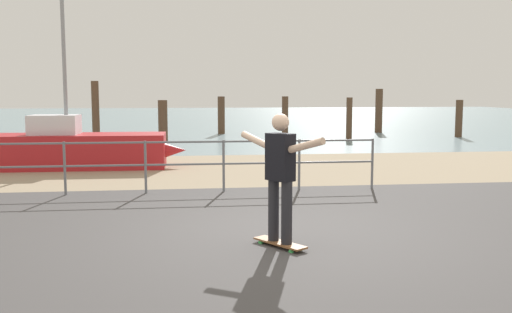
# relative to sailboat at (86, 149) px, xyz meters

# --- Properties ---
(ground_plane) EXTENTS (24.00, 10.00, 0.04)m
(ground_plane) POSITION_rel_sailboat_xyz_m (3.77, -8.56, -0.52)
(ground_plane) COLOR #474444
(ground_plane) RESTS_ON ground
(beach_strip) EXTENTS (24.00, 6.00, 0.04)m
(beach_strip) POSITION_rel_sailboat_xyz_m (3.77, -0.56, -0.52)
(beach_strip) COLOR tan
(beach_strip) RESTS_ON ground
(sea_surface) EXTENTS (72.00, 50.00, 0.04)m
(sea_surface) POSITION_rel_sailboat_xyz_m (3.77, 27.44, -0.52)
(sea_surface) COLOR #75939E
(sea_surface) RESTS_ON ground
(railing_fence) EXTENTS (10.73, 0.05, 1.05)m
(railing_fence) POSITION_rel_sailboat_xyz_m (1.03, -3.96, 0.18)
(railing_fence) COLOR slate
(railing_fence) RESTS_ON ground
(sailboat) EXTENTS (4.96, 1.45, 4.68)m
(sailboat) POSITION_rel_sailboat_xyz_m (0.00, 0.00, 0.00)
(sailboat) COLOR #B21E23
(sailboat) RESTS_ON ground
(skateboard) EXTENTS (0.62, 0.77, 0.08)m
(skateboard) POSITION_rel_sailboat_xyz_m (3.76, -8.09, -0.45)
(skateboard) COLOR brown
(skateboard) RESTS_ON ground
(skateboarder) EXTENTS (0.90, 1.24, 1.65)m
(skateboarder) POSITION_rel_sailboat_xyz_m (3.76, -8.09, 0.50)
(skateboarder) COLOR #26262B
(skateboarder) RESTS_ON skateboard
(groyne_post_0) EXTENTS (0.28, 0.28, 2.39)m
(groyne_post_0) POSITION_rel_sailboat_xyz_m (-0.80, 7.14, 0.67)
(groyne_post_0) COLOR #513826
(groyne_post_0) RESTS_ON ground
(groyne_post_1) EXTENTS (0.36, 0.36, 1.66)m
(groyne_post_1) POSITION_rel_sailboat_xyz_m (1.72, 7.14, 0.31)
(groyne_post_1) COLOR #513826
(groyne_post_1) RESTS_ON ground
(groyne_post_2) EXTENTS (0.33, 0.33, 1.76)m
(groyne_post_2) POSITION_rel_sailboat_xyz_m (4.25, 11.27, 0.36)
(groyne_post_2) COLOR #513826
(groyne_post_2) RESTS_ON ground
(groyne_post_3) EXTENTS (0.27, 0.27, 1.78)m
(groyne_post_3) POSITION_rel_sailboat_xyz_m (6.77, 8.57, 0.37)
(groyne_post_3) COLOR #513826
(groyne_post_3) RESTS_ON ground
(groyne_post_4) EXTENTS (0.25, 0.25, 1.74)m
(groyne_post_4) POSITION_rel_sailboat_xyz_m (9.29, 7.66, 0.35)
(groyne_post_4) COLOR #513826
(groyne_post_4) RESTS_ON ground
(groyne_post_5) EXTENTS (0.35, 0.35, 2.11)m
(groyne_post_5) POSITION_rel_sailboat_xyz_m (11.82, 11.28, 0.53)
(groyne_post_5) COLOR #513826
(groyne_post_5) RESTS_ON ground
(groyne_post_6) EXTENTS (0.30, 0.30, 1.63)m
(groyne_post_6) POSITION_rel_sailboat_xyz_m (14.34, 8.20, 0.29)
(groyne_post_6) COLOR #513826
(groyne_post_6) RESTS_ON ground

